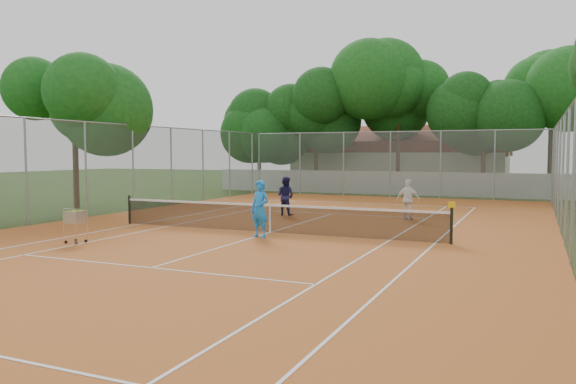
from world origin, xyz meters
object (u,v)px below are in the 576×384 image
at_px(player_near, 260,209).
at_px(player_far_left, 285,196).
at_px(clubhouse, 401,159).
at_px(player_far_right, 408,200).
at_px(ball_hopper, 76,226).
at_px(tennis_net, 270,218).

distance_m(player_near, player_far_left, 6.42).
bearing_deg(player_near, player_far_left, 119.57).
height_order(clubhouse, player_near, clubhouse).
bearing_deg(player_far_right, ball_hopper, 57.57).
relative_size(clubhouse, ball_hopper, 15.39).
relative_size(player_near, ball_hopper, 1.71).
height_order(player_near, player_far_left, player_near).
relative_size(tennis_net, player_far_right, 7.29).
bearing_deg(player_far_left, clubhouse, -81.30).
xyz_separation_m(tennis_net, clubhouse, (-2.00, 29.00, 1.69)).
height_order(clubhouse, player_far_left, clubhouse).
height_order(tennis_net, player_far_left, player_far_left).
relative_size(tennis_net, clubhouse, 0.72).
relative_size(player_far_left, ball_hopper, 1.56).
height_order(tennis_net, ball_hopper, ball_hopper).
xyz_separation_m(tennis_net, player_near, (0.17, -1.10, 0.42)).
bearing_deg(tennis_net, player_near, -81.04).
bearing_deg(clubhouse, ball_hopper, -93.96).
distance_m(player_far_left, player_far_right, 5.22).
bearing_deg(player_far_left, player_near, 114.77).
bearing_deg(ball_hopper, player_near, 16.24).
bearing_deg(tennis_net, player_far_right, 57.50).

